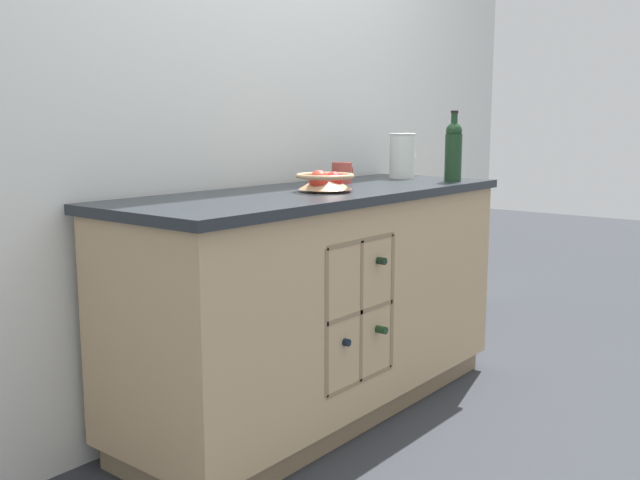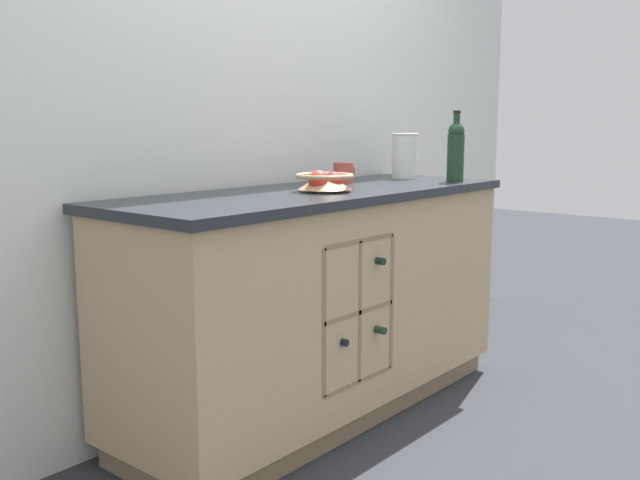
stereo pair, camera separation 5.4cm
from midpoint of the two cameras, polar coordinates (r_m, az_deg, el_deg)
The scene contains 7 objects.
ground_plane at distance 3.01m, azimuth 0.53°, elevation -13.42°, with size 14.00×14.00×0.00m, color #2D3035.
back_wall at distance 3.02m, azimuth -4.92°, elevation 11.42°, with size 4.40×0.06×2.55m, color silver.
kitchen_island at distance 2.86m, azimuth 0.56°, elevation -4.89°, with size 1.83×0.66×0.91m.
fruit_bowl at distance 2.69m, azimuth 0.94°, elevation 4.80°, with size 0.22×0.22×0.08m.
white_pitcher at distance 3.41m, azimuth 7.29°, elevation 6.78°, with size 0.19×0.13×0.21m.
ceramic_mug at distance 3.10m, azimuth 2.42°, elevation 5.40°, with size 0.12×0.09×0.09m.
standing_wine_bottle at distance 3.24m, azimuth 11.28°, elevation 7.08°, with size 0.08×0.08×0.31m.
Camera 2 is at (-2.13, -1.78, 1.16)m, focal length 40.00 mm.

